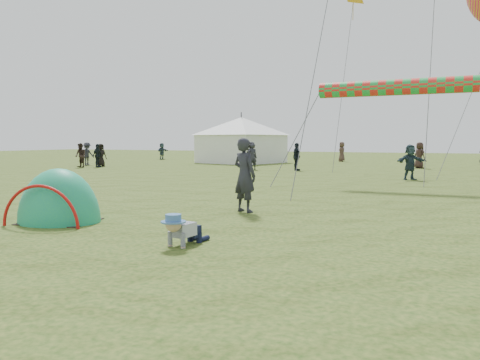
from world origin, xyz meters
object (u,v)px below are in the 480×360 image
at_px(standing_adult, 245,175).
at_px(event_marquee, 241,138).
at_px(popup_tent, 60,222).
at_px(crawling_toddler, 182,229).

bearing_deg(standing_adult, event_marquee, -44.46).
distance_m(popup_tent, standing_adult, 4.70).
distance_m(crawling_toddler, event_marquee, 31.57).
height_order(standing_adult, event_marquee, event_marquee).
height_order(crawling_toddler, event_marquee, event_marquee).
bearing_deg(crawling_toddler, standing_adult, 105.60).
height_order(popup_tent, standing_adult, standing_adult).
relative_size(popup_tent, event_marquee, 0.42).
relative_size(popup_tent, standing_adult, 1.28).
xyz_separation_m(crawling_toddler, standing_adult, (-0.61, 4.11, 0.67)).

